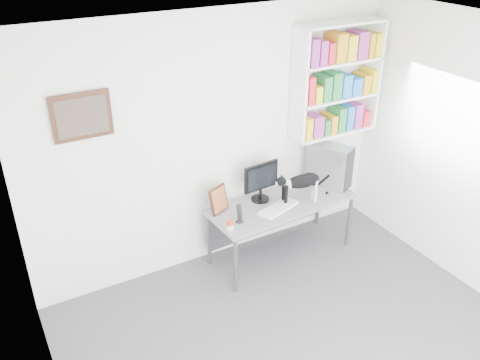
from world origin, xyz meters
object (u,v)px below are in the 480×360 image
(bookshelf, at_px, (337,80))
(pc_tower, at_px, (329,165))
(soup_can, at_px, (230,225))
(cat, at_px, (301,188))
(monitor, at_px, (261,182))
(keyboard, at_px, (278,208))
(speaker, at_px, (239,213))
(desk, at_px, (281,228))
(leaning_print, at_px, (219,199))

(bookshelf, xyz_separation_m, pc_tower, (-0.13, -0.15, -0.93))
(bookshelf, distance_m, pc_tower, 0.95)
(soup_can, relative_size, cat, 0.17)
(bookshelf, height_order, monitor, bookshelf)
(keyboard, bearing_deg, soup_can, 170.12)
(speaker, relative_size, cat, 0.36)
(bookshelf, bearing_deg, keyboard, -159.60)
(soup_can, bearing_deg, speaker, 25.32)
(desk, xyz_separation_m, pc_tower, (0.68, 0.09, 0.58))
(cat, bearing_deg, desk, 156.96)
(pc_tower, distance_m, soup_can, 1.46)
(monitor, height_order, soup_can, monitor)
(pc_tower, height_order, speaker, pc_tower)
(desk, bearing_deg, keyboard, -141.66)
(monitor, xyz_separation_m, soup_can, (-0.56, -0.35, -0.17))
(bookshelf, xyz_separation_m, speaker, (-1.41, -0.35, -1.07))
(soup_can, bearing_deg, keyboard, 7.06)
(bookshelf, relative_size, cat, 2.18)
(monitor, distance_m, leaning_print, 0.51)
(speaker, bearing_deg, soup_can, -174.06)
(leaning_print, bearing_deg, monitor, -23.57)
(bookshelf, bearing_deg, pc_tower, -130.34)
(desk, height_order, speaker, speaker)
(monitor, relative_size, keyboard, 0.94)
(bookshelf, xyz_separation_m, soup_can, (-1.55, -0.42, -1.12))
(pc_tower, bearing_deg, leaning_print, 151.20)
(monitor, bearing_deg, bookshelf, -0.91)
(leaning_print, xyz_separation_m, cat, (0.85, -0.27, 0.03))
(bookshelf, distance_m, keyboard, 1.52)
(leaning_print, height_order, soup_can, leaning_print)
(bookshelf, distance_m, monitor, 1.37)
(monitor, bearing_deg, soup_can, -153.66)
(desk, height_order, cat, cat)
(keyboard, bearing_deg, bookshelf, 3.45)
(speaker, bearing_deg, bookshelf, -5.24)
(speaker, height_order, cat, cat)
(keyboard, relative_size, pc_tower, 0.97)
(bookshelf, xyz_separation_m, monitor, (-0.99, -0.08, -0.95))
(monitor, xyz_separation_m, keyboard, (0.06, -0.27, -0.21))
(keyboard, xyz_separation_m, cat, (0.28, 0.00, 0.16))
(cat, bearing_deg, keyboard, -169.88)
(desk, relative_size, soup_can, 16.61)
(monitor, xyz_separation_m, leaning_print, (-0.50, 0.01, -0.08))
(monitor, height_order, keyboard, monitor)
(monitor, bearing_deg, leaning_print, 174.06)
(speaker, xyz_separation_m, soup_can, (-0.15, -0.07, -0.05))
(bookshelf, height_order, pc_tower, bookshelf)
(desk, distance_m, pc_tower, 0.90)
(pc_tower, height_order, soup_can, pc_tower)
(speaker, bearing_deg, cat, -18.47)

